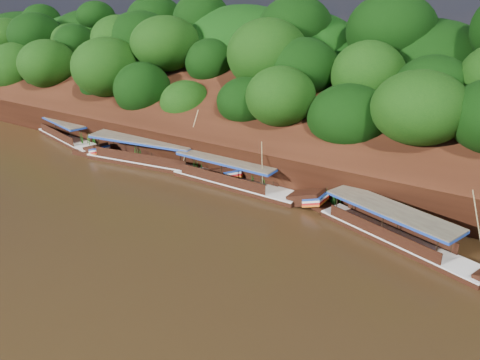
# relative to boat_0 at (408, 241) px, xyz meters

# --- Properties ---
(ground) EXTENTS (160.00, 160.00, 0.00)m
(ground) POSITION_rel_boat_0_xyz_m (-14.02, -6.11, -0.53)
(ground) COLOR black
(ground) RESTS_ON ground
(riverbank) EXTENTS (120.00, 30.06, 19.40)m
(riverbank) POSITION_rel_boat_0_xyz_m (-14.03, 16.62, 1.36)
(riverbank) COLOR black
(riverbank) RESTS_ON ground
(boat_0) EXTENTS (14.28, 6.45, 6.43)m
(boat_0) POSITION_rel_boat_0_xyz_m (0.00, 0.00, 0.00)
(boat_0) COLOR black
(boat_0) RESTS_ON ground
(boat_1) EXTENTS (14.63, 2.80, 5.50)m
(boat_1) POSITION_rel_boat_0_xyz_m (-14.71, 2.40, 0.04)
(boat_1) COLOR black
(boat_1) RESTS_ON ground
(boat_2) EXTENTS (17.23, 4.73, 6.52)m
(boat_2) POSITION_rel_boat_0_xyz_m (-24.26, 2.58, 0.08)
(boat_2) COLOR black
(boat_2) RESTS_ON ground
(boat_3) EXTENTS (13.94, 5.28, 2.94)m
(boat_3) POSITION_rel_boat_0_xyz_m (-37.77, 2.83, 0.03)
(boat_3) COLOR black
(boat_3) RESTS_ON ground
(reeds) EXTENTS (49.21, 2.43, 1.98)m
(reeds) POSITION_rel_boat_0_xyz_m (-17.42, 3.20, 0.34)
(reeds) COLOR #1E681A
(reeds) RESTS_ON ground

